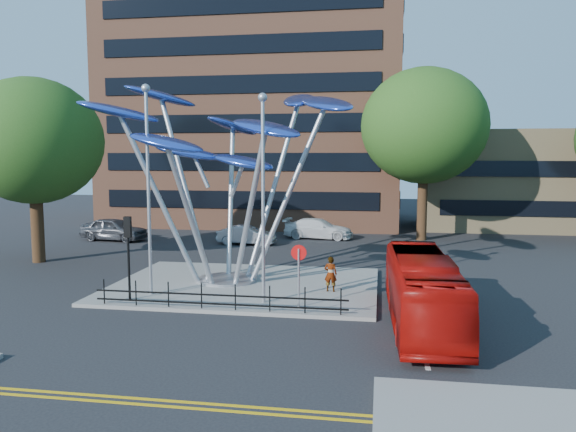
% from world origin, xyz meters
% --- Properties ---
extents(ground, '(120.00, 120.00, 0.00)m').
position_xyz_m(ground, '(0.00, 0.00, 0.00)').
color(ground, black).
rests_on(ground, ground).
extents(traffic_island, '(12.00, 9.00, 0.15)m').
position_xyz_m(traffic_island, '(-1.00, 6.00, 0.07)').
color(traffic_island, slate).
rests_on(traffic_island, ground).
extents(double_yellow_near, '(40.00, 0.12, 0.01)m').
position_xyz_m(double_yellow_near, '(0.00, -6.00, 0.01)').
color(double_yellow_near, gold).
rests_on(double_yellow_near, ground).
extents(double_yellow_far, '(40.00, 0.12, 0.01)m').
position_xyz_m(double_yellow_far, '(0.00, -6.30, 0.01)').
color(double_yellow_far, gold).
rests_on(double_yellow_far, ground).
extents(brick_tower, '(25.00, 15.00, 30.00)m').
position_xyz_m(brick_tower, '(-6.00, 32.00, 15.00)').
color(brick_tower, brown).
rests_on(brick_tower, ground).
extents(low_building_near, '(15.00, 8.00, 8.00)m').
position_xyz_m(low_building_near, '(16.00, 30.00, 4.00)').
color(low_building_near, tan).
rests_on(low_building_near, ground).
extents(tree_right, '(8.80, 8.80, 12.11)m').
position_xyz_m(tree_right, '(8.00, 22.00, 8.04)').
color(tree_right, black).
rests_on(tree_right, ground).
extents(tree_left, '(7.60, 7.60, 10.32)m').
position_xyz_m(tree_left, '(-14.00, 10.00, 6.79)').
color(tree_left, black).
rests_on(tree_left, ground).
extents(leaf_sculpture, '(12.72, 9.54, 9.51)m').
position_xyz_m(leaf_sculpture, '(-2.07, 6.68, 6.87)').
color(leaf_sculpture, '#9EA0A5').
rests_on(leaf_sculpture, traffic_island).
extents(street_lamp_left, '(0.36, 0.36, 8.80)m').
position_xyz_m(street_lamp_left, '(-4.50, 3.50, 5.36)').
color(street_lamp_left, '#9EA0A5').
rests_on(street_lamp_left, traffic_island).
extents(street_lamp_right, '(0.36, 0.36, 8.30)m').
position_xyz_m(street_lamp_right, '(0.50, 3.00, 5.09)').
color(street_lamp_right, '#9EA0A5').
rests_on(street_lamp_right, traffic_island).
extents(traffic_light_island, '(0.28, 0.18, 3.42)m').
position_xyz_m(traffic_light_island, '(-5.00, 2.50, 2.61)').
color(traffic_light_island, black).
rests_on(traffic_light_island, traffic_island).
extents(no_entry_sign_island, '(0.60, 0.10, 2.45)m').
position_xyz_m(no_entry_sign_island, '(2.00, 2.52, 1.82)').
color(no_entry_sign_island, '#9EA0A5').
rests_on(no_entry_sign_island, traffic_island).
extents(pedestrian_railing_front, '(10.00, 0.06, 1.00)m').
position_xyz_m(pedestrian_railing_front, '(-1.00, 1.70, 0.55)').
color(pedestrian_railing_front, black).
rests_on(pedestrian_railing_front, traffic_island).
extents(red_bus, '(2.46, 9.14, 2.53)m').
position_xyz_m(red_bus, '(6.60, 1.42, 1.26)').
color(red_bus, '#A10B07').
rests_on(red_bus, ground).
extents(pedestrian, '(0.58, 0.40, 1.54)m').
position_xyz_m(pedestrian, '(3.00, 5.23, 0.92)').
color(pedestrian, gray).
rests_on(pedestrian, traffic_island).
extents(parked_car_left, '(4.99, 2.55, 1.63)m').
position_xyz_m(parked_car_left, '(-13.52, 18.18, 0.81)').
color(parked_car_left, '#45464D').
rests_on(parked_car_left, ground).
extents(parked_car_mid, '(3.99, 1.57, 1.29)m').
position_xyz_m(parked_car_mid, '(-3.84, 18.00, 0.65)').
color(parked_car_mid, '#94959B').
rests_on(parked_car_mid, ground).
extents(parked_car_right, '(5.14, 2.44, 1.45)m').
position_xyz_m(parked_car_right, '(0.66, 21.49, 0.72)').
color(parked_car_right, silver).
rests_on(parked_car_right, ground).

